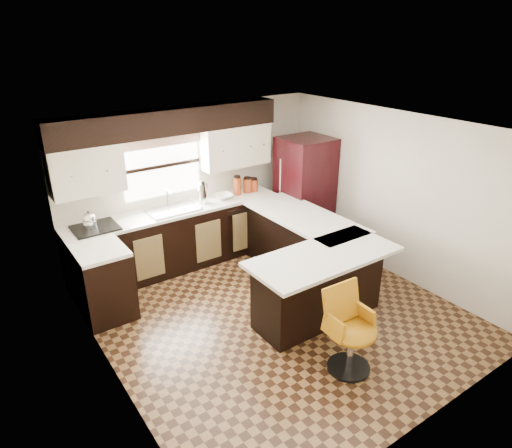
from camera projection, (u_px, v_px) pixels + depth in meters
floor at (277, 313)px, 5.94m from camera, size 4.40×4.40×0.00m
ceiling at (281, 130)px, 4.98m from camera, size 4.40×4.40×0.00m
wall_back at (193, 182)px, 7.12m from camera, size 4.40×0.00×4.40m
wall_front at (439, 318)px, 3.81m from camera, size 4.40×0.00×4.40m
wall_left at (104, 281)px, 4.36m from camera, size 0.00×4.40×4.40m
wall_right at (394, 195)px, 6.56m from camera, size 0.00×4.40×4.40m
base_cab_back at (178, 239)px, 6.95m from camera, size 3.30×0.60×0.90m
base_cab_left at (104, 284)px, 5.76m from camera, size 0.60×0.70×0.90m
counter_back at (176, 211)px, 6.77m from camera, size 3.30×0.60×0.04m
counter_left at (99, 250)px, 5.57m from camera, size 0.60×0.70×0.04m
soffit at (169, 121)px, 6.37m from camera, size 3.40×0.35×0.36m
upper_cab_left at (86, 170)px, 5.93m from camera, size 0.94×0.35×0.64m
upper_cab_right at (235, 146)px, 7.13m from camera, size 1.14×0.35×0.64m
window_pane at (162, 166)px, 6.70m from camera, size 1.20×0.02×0.90m
valance at (161, 140)px, 6.51m from camera, size 1.30×0.06×0.18m
sink at (174, 210)px, 6.71m from camera, size 0.75×0.45×0.03m
dishwasher at (243, 231)px, 7.27m from camera, size 0.58×0.03×0.78m
cooktop at (95, 228)px, 6.11m from camera, size 0.58×0.50×0.02m
peninsula_long at (300, 247)px, 6.70m from camera, size 0.60×1.95×0.90m
peninsula_return at (318, 287)px, 5.69m from camera, size 1.65×0.60×0.90m
counter_pen_long at (304, 217)px, 6.54m from camera, size 0.84×1.95×0.04m
counter_pen_return at (324, 256)px, 5.43m from camera, size 1.89×0.84×0.04m
refrigerator at (304, 192)px, 7.59m from camera, size 0.78×0.75×1.81m
bar_chair at (352, 332)px, 4.80m from camera, size 0.53×0.53×0.96m
kettle at (89, 220)px, 6.02m from camera, size 0.18×0.18×0.24m
percolator at (203, 193)px, 6.94m from camera, size 0.15×0.15×0.32m
mixing_bowl at (224, 196)px, 7.17m from camera, size 0.30×0.30×0.07m
canister_large at (237, 186)px, 7.29m from camera, size 0.12×0.12×0.29m
canister_med at (248, 186)px, 7.40m from camera, size 0.14×0.14×0.23m
canister_small at (254, 185)px, 7.47m from camera, size 0.14×0.14×0.19m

